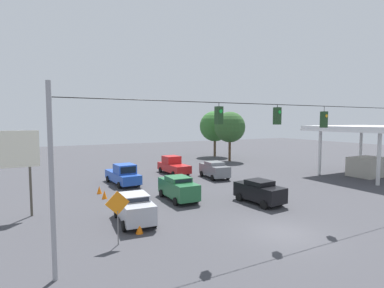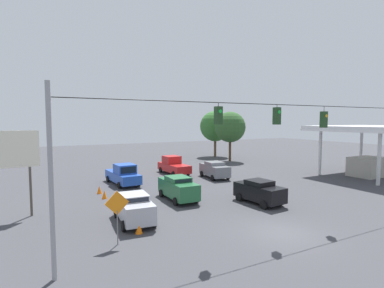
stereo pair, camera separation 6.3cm
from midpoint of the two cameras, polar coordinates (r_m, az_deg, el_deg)
The scene contains 19 objects.
ground_plane at distance 18.68m, azimuth 16.74°, elevation -15.91°, with size 140.00×140.00×0.00m, color #3D3D42.
overhead_signal_span at distance 18.03m, azimuth 15.96°, elevation -0.26°, with size 23.90×0.38×8.00m.
sedan_green_withflow_mid at distance 24.59m, azimuth -2.59°, elevation -8.32°, with size 2.06×4.57×1.92m.
sedan_grey_oncoming_far at distance 33.83m, azimuth 4.36°, elevation -4.86°, with size 2.40×4.44×1.84m.
sedan_silver_parked_shoulder at distance 19.73m, azimuth -10.92°, elevation -11.76°, with size 2.28×4.31×1.83m.
sedan_black_crossing_near at distance 24.17m, azimuth 12.75°, elevation -8.77°, with size 2.26×4.23×1.82m.
pickup_truck_blue_withflow_far at distance 31.18m, azimuth -12.91°, elevation -5.74°, with size 2.49×5.70×2.12m.
pickup_truck_red_oncoming_deep at distance 36.54m, azimuth -3.51°, elevation -4.14°, with size 2.39×5.35×2.12m.
traffic_cone_nearest at distance 18.01m, azimuth -9.98°, elevation -15.39°, with size 0.43×0.43×0.69m, color orange.
traffic_cone_second at distance 20.14m, azimuth -12.36°, elevation -13.26°, with size 0.43×0.43×0.69m, color orange.
traffic_cone_third at distance 21.93m, azimuth -13.53°, elevation -11.80°, with size 0.43×0.43×0.69m, color orange.
traffic_cone_fourth at distance 23.92m, azimuth -14.79°, elevation -10.44°, with size 0.43×0.43×0.69m, color orange.
traffic_cone_fifth at distance 26.09m, azimuth -16.28°, elevation -9.22°, with size 0.43×0.43×0.69m, color orange.
traffic_cone_farthest at distance 27.95m, azimuth -17.18°, elevation -8.33°, with size 0.43×0.43×0.69m, color orange.
gas_station at distance 40.04m, azimuth 30.76°, elevation 0.71°, with size 11.44×9.96×5.84m.
roadside_billboard at distance 22.81m, azimuth -32.18°, elevation -1.81°, with size 4.16×0.16×5.80m.
work_zone_sign at distance 16.24m, azimuth -13.98°, elevation -11.59°, with size 1.27×0.06×2.84m.
tree_horizon_left at distance 53.67m, azimuth 4.48°, elevation 3.39°, with size 5.43×5.43×8.17m.
tree_horizon_right at distance 47.76m, azimuth 7.32°, elevation 3.20°, with size 4.87×4.87×7.86m.
Camera 2 is at (12.42, 12.36, 6.45)m, focal length 28.00 mm.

